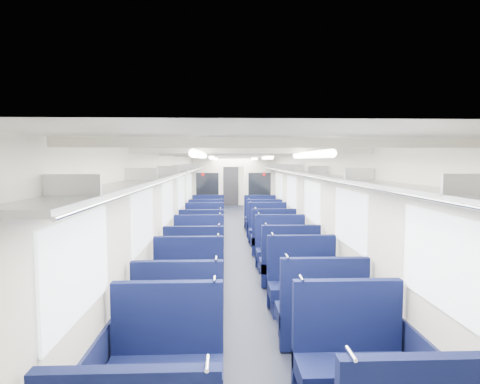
{
  "coord_description": "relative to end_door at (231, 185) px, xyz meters",
  "views": [
    {
      "loc": [
        -0.31,
        -10.41,
        2.2
      ],
      "look_at": [
        0.15,
        1.18,
        1.28
      ],
      "focal_mm": 29.56,
      "sensor_mm": 36.0,
      "label": 1
    }
  ],
  "objects": [
    {
      "name": "ceiling_fittings",
      "position": [
        0.0,
        -9.2,
        1.29
      ],
      "size": [
        2.7,
        16.06,
        0.11
      ],
      "color": "beige",
      "rests_on": "ceiling"
    },
    {
      "name": "dado_right",
      "position": [
        1.39,
        -8.94,
        -0.65
      ],
      "size": [
        0.03,
        17.9,
        0.7
      ],
      "primitive_type": "cube",
      "color": "#0F1434",
      "rests_on": "floor"
    },
    {
      "name": "seat_9",
      "position": [
        0.83,
        -12.57,
        -0.65
      ],
      "size": [
        1.01,
        0.56,
        1.13
      ],
      "color": "#0D143F",
      "rests_on": "floor"
    },
    {
      "name": "seat_17",
      "position": [
        0.83,
        -8.06,
        -0.65
      ],
      "size": [
        1.01,
        0.56,
        1.13
      ],
      "color": "#0D143F",
      "rests_on": "floor"
    },
    {
      "name": "seat_15",
      "position": [
        0.83,
        -9.14,
        -0.65
      ],
      "size": [
        1.01,
        0.56,
        1.13
      ],
      "color": "#0D143F",
      "rests_on": "floor"
    },
    {
      "name": "seat_19",
      "position": [
        0.83,
        -6.93,
        -0.65
      ],
      "size": [
        1.01,
        0.56,
        1.13
      ],
      "color": "#0D143F",
      "rests_on": "floor"
    },
    {
      "name": "seat_13",
      "position": [
        0.83,
        -10.27,
        -0.65
      ],
      "size": [
        1.01,
        0.56,
        1.13
      ],
      "color": "#0D143F",
      "rests_on": "floor"
    },
    {
      "name": "wall_left",
      "position": [
        -1.4,
        -8.94,
        0.18
      ],
      "size": [
        0.02,
        18.0,
        2.35
      ],
      "primitive_type": "cube",
      "color": "beige",
      "rests_on": "floor"
    },
    {
      "name": "wall_far",
      "position": [
        0.0,
        0.06,
        0.18
      ],
      "size": [
        2.8,
        0.02,
        2.35
      ],
      "primitive_type": "cube",
      "color": "beige",
      "rests_on": "floor"
    },
    {
      "name": "end_door",
      "position": [
        0.0,
        0.0,
        0.0
      ],
      "size": [
        0.75,
        0.06,
        2.0
      ],
      "primitive_type": "cube",
      "color": "black",
      "rests_on": "floor"
    },
    {
      "name": "seat_10",
      "position": [
        -0.83,
        -11.5,
        -0.65
      ],
      "size": [
        1.01,
        0.56,
        1.13
      ],
      "color": "#0D143F",
      "rests_on": "floor"
    },
    {
      "name": "seat_16",
      "position": [
        -0.83,
        -7.98,
        -0.65
      ],
      "size": [
        1.01,
        0.56,
        1.13
      ],
      "color": "#0D143F",
      "rests_on": "floor"
    },
    {
      "name": "seat_3",
      "position": [
        0.83,
        -15.96,
        -0.65
      ],
      "size": [
        1.01,
        0.56,
        1.13
      ],
      "color": "#0D143F",
      "rests_on": "floor"
    },
    {
      "name": "seat_14",
      "position": [
        -0.83,
        -9.15,
        -0.65
      ],
      "size": [
        1.01,
        0.56,
        1.13
      ],
      "color": "#0D143F",
      "rests_on": "floor"
    },
    {
      "name": "seat_18",
      "position": [
        -0.83,
        -6.79,
        -0.65
      ],
      "size": [
        1.01,
        0.56,
        1.13
      ],
      "color": "#0D143F",
      "rests_on": "floor"
    },
    {
      "name": "windows",
      "position": [
        0.0,
        -9.4,
        0.42
      ],
      "size": [
        2.78,
        15.6,
        0.75
      ],
      "color": "white",
      "rests_on": "wall_left"
    },
    {
      "name": "seat_8",
      "position": [
        -0.83,
        -12.61,
        -0.65
      ],
      "size": [
        1.01,
        0.56,
        1.13
      ],
      "color": "#0D143F",
      "rests_on": "floor"
    },
    {
      "name": "seat_11",
      "position": [
        0.83,
        -11.53,
        -0.65
      ],
      "size": [
        1.01,
        0.56,
        1.13
      ],
      "color": "#0D143F",
      "rests_on": "floor"
    },
    {
      "name": "bulkhead",
      "position": [
        -0.0,
        -6.1,
        0.23
      ],
      "size": [
        2.8,
        0.1,
        2.35
      ],
      "color": "beige",
      "rests_on": "floor"
    },
    {
      "name": "wall_right",
      "position": [
        1.4,
        -8.94,
        0.18
      ],
      "size": [
        0.02,
        18.0,
        2.35
      ],
      "primitive_type": "cube",
      "color": "beige",
      "rests_on": "floor"
    },
    {
      "name": "seat_5",
      "position": [
        0.83,
        -14.84,
        -0.65
      ],
      "size": [
        1.01,
        0.56,
        1.13
      ],
      "color": "#0D143F",
      "rests_on": "floor"
    },
    {
      "name": "luggage_rack_left",
      "position": [
        -1.21,
        -8.94,
        0.97
      ],
      "size": [
        0.36,
        17.4,
        0.18
      ],
      "color": "#B2B5BA",
      "rests_on": "wall_left"
    },
    {
      "name": "dado_left",
      "position": [
        -1.39,
        -8.94,
        -0.65
      ],
      "size": [
        0.03,
        17.9,
        0.7
      ],
      "primitive_type": "cube",
      "color": "#0F1434",
      "rests_on": "floor"
    },
    {
      "name": "seat_7",
      "position": [
        0.83,
        -13.76,
        -0.65
      ],
      "size": [
        1.01,
        0.56,
        1.13
      ],
      "color": "#0D143F",
      "rests_on": "floor"
    },
    {
      "name": "seat_2",
      "position": [
        -0.83,
        -15.95,
        -0.65
      ],
      "size": [
        1.01,
        0.56,
        1.13
      ],
      "color": "#0D143F",
      "rests_on": "floor"
    },
    {
      "name": "luggage_rack_right",
      "position": [
        1.21,
        -8.94,
        0.97
      ],
      "size": [
        0.36,
        17.4,
        0.18
      ],
      "color": "#B2B5BA",
      "rests_on": "wall_right"
    },
    {
      "name": "floor",
      "position": [
        0.0,
        -8.94,
        -1.0
      ],
      "size": [
        2.8,
        18.0,
        0.01
      ],
      "primitive_type": "cube",
      "color": "black",
      "rests_on": "ground"
    },
    {
      "name": "seat_6",
      "position": [
        -0.83,
        -13.79,
        -0.65
      ],
      "size": [
        1.01,
        0.56,
        1.13
      ],
      "color": "#0D143F",
      "rests_on": "floor"
    },
    {
      "name": "seat_12",
      "position": [
        -0.83,
        -10.35,
        -0.65
      ],
      "size": [
        1.01,
        0.56,
        1.13
      ],
      "color": "#0D143F",
      "rests_on": "floor"
    },
    {
      "name": "ceiling",
      "position": [
        0.0,
        -8.94,
        1.35
      ],
      "size": [
        2.8,
        18.0,
        0.01
      ],
      "primitive_type": "cube",
      "color": "silver",
      "rests_on": "wall_left"
    },
    {
      "name": "seat_4",
      "position": [
        -0.83,
        -14.92,
        -0.65
      ],
      "size": [
        1.01,
        0.56,
        1.13
      ],
      "color": "#0D143F",
      "rests_on": "floor"
    }
  ]
}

